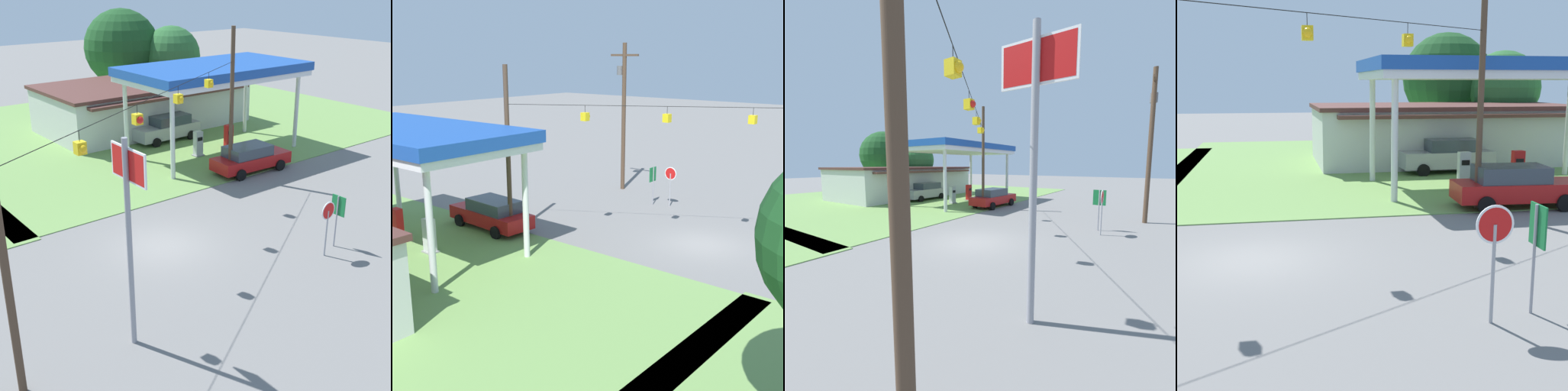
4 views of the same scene
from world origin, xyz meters
TOP-DOWN VIEW (x-y plane):
  - ground_plane at (0.00, 0.00)m, footprint 160.00×160.00m
  - grass_verge_station_corner at (12.82, 18.27)m, footprint 36.00×28.00m
  - gas_station_canopy at (10.82, 9.29)m, footprint 12.00×6.50m
  - gas_station_store at (11.08, 18.25)m, footprint 15.96×8.83m
  - fuel_pump_near at (9.46, 9.29)m, footprint 0.71×0.56m
  - fuel_pump_far at (12.18, 9.29)m, footprint 0.71×0.56m
  - car_at_pumps_front at (10.05, 4.92)m, footprint 5.17×2.31m
  - car_at_pumps_rear at (10.07, 13.66)m, footprint 5.14×2.21m
  - stop_sign_roadside at (4.95, -5.06)m, footprint 0.80×0.08m
  - route_sign at (6.03, -4.75)m, footprint 0.10×0.70m
  - signal_span_gantry at (0.00, -0.01)m, footprint 17.22×10.24m
  - tree_behind_station at (13.87, 25.82)m, footprint 6.82×6.82m
  - tree_far_back at (17.18, 22.77)m, footprint 5.23×5.23m

SIDE VIEW (x-z plane):
  - ground_plane at x=0.00m, z-range 0.00..0.00m
  - grass_verge_station_corner at x=12.82m, z-range 0.00..0.04m
  - fuel_pump_near at x=9.46m, z-range -0.04..1.68m
  - fuel_pump_far at x=12.18m, z-range -0.04..1.68m
  - car_at_pumps_front at x=10.05m, z-range 0.04..1.73m
  - car_at_pumps_rear at x=10.07m, z-range 0.03..1.92m
  - route_sign at x=6.03m, z-range 0.51..2.91m
  - gas_station_store at x=11.08m, z-range 0.01..3.60m
  - stop_sign_roadside at x=4.95m, z-range 0.56..3.06m
  - tree_far_back at x=17.18m, z-range 0.98..8.20m
  - signal_span_gantry at x=0.00m, z-range 0.40..9.12m
  - tree_behind_station at x=13.87m, z-range 0.92..9.60m
  - gas_station_canopy at x=10.82m, z-range 2.46..8.41m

